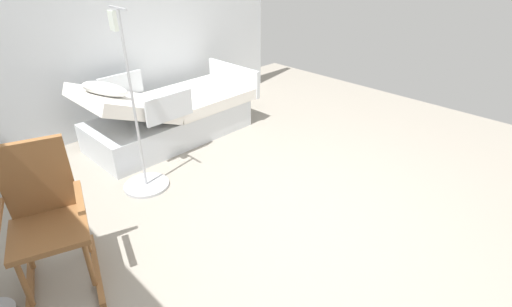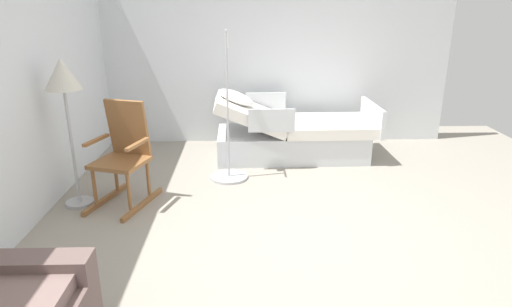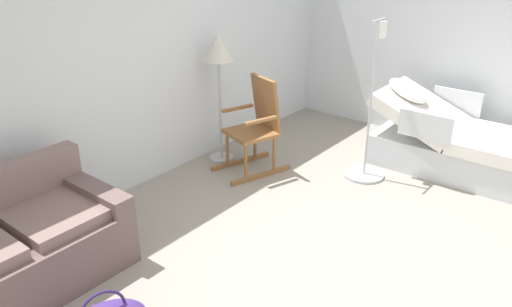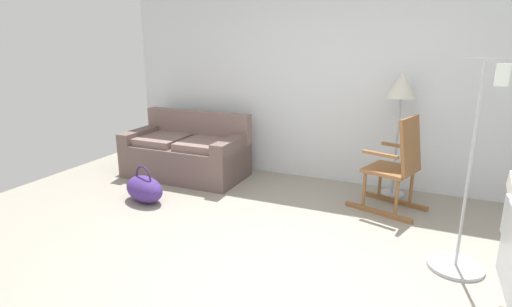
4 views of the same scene
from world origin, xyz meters
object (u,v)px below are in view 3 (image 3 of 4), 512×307
object	(u,v)px
iv_pole	(366,155)
rocking_chair	(256,127)
couch	(12,253)
hospital_bed	(466,148)
floor_lamp	(218,56)

from	to	relation	value
iv_pole	rocking_chair	bearing A→B (deg)	120.48
iv_pole	couch	bearing A→B (deg)	160.99
hospital_bed	floor_lamp	size ratio (longest dim) A/B	1.43
couch	hospital_bed	bearing A→B (deg)	-25.58
hospital_bed	floor_lamp	bearing A→B (deg)	121.50
iv_pole	floor_lamp	bearing A→B (deg)	113.84
hospital_bed	iv_pole	bearing A→B (deg)	132.98
hospital_bed	iv_pole	xyz separation A→B (m)	(-0.75, 0.81, -0.05)
hospital_bed	couch	size ratio (longest dim) A/B	1.32
couch	floor_lamp	world-z (taller)	floor_lamp
rocking_chair	floor_lamp	bearing A→B (deg)	97.06
hospital_bed	rocking_chair	bearing A→B (deg)	126.47
couch	iv_pole	xyz separation A→B (m)	(3.34, -1.15, -0.06)
couch	iv_pole	world-z (taller)	iv_pole
floor_lamp	iv_pole	bearing A→B (deg)	-66.16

